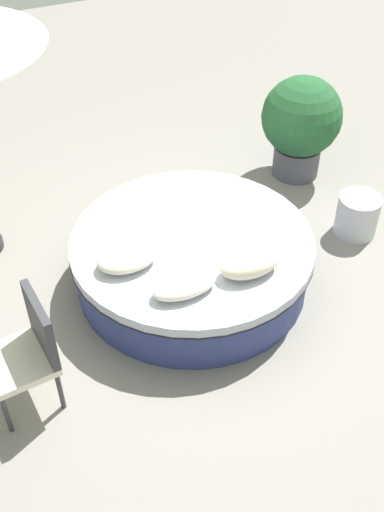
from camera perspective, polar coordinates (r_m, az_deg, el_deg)
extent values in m
plane|color=gray|center=(5.89, 0.00, -2.32)|extent=(16.00, 16.00, 0.00)
cylinder|color=navy|center=(5.74, 0.00, -0.77)|extent=(2.16, 2.16, 0.43)
cylinder|color=black|center=(5.60, 0.00, 0.86)|extent=(2.24, 2.24, 0.02)
cylinder|color=#B2B7C6|center=(5.57, 0.00, 1.25)|extent=(2.23, 2.23, 0.10)
ellipsoid|color=beige|center=(5.24, -6.09, -0.14)|extent=(0.53, 0.37, 0.16)
ellipsoid|color=silver|center=(4.97, -0.70, -2.72)|extent=(0.56, 0.29, 0.15)
ellipsoid|color=beige|center=(5.15, 5.44, -0.65)|extent=(0.55, 0.32, 0.21)
cylinder|color=#333338|center=(4.85, -16.93, -13.91)|extent=(0.04, 0.04, 0.42)
cylinder|color=#333338|center=(4.88, -12.20, -12.16)|extent=(0.04, 0.04, 0.42)
cylinder|color=#333338|center=(5.16, -13.93, -8.66)|extent=(0.04, 0.04, 0.42)
cube|color=silver|center=(4.82, -15.88, -9.46)|extent=(0.54, 0.56, 0.06)
cube|color=#333338|center=(4.63, -13.94, -6.30)|extent=(0.10, 0.52, 0.50)
cylinder|color=#4C4C51|center=(7.37, 9.69, 8.84)|extent=(0.54, 0.54, 0.36)
sphere|color=#23562D|center=(7.09, 10.21, 12.68)|extent=(0.90, 0.90, 0.90)
cylinder|color=#B7B7BC|center=(6.55, 15.17, 3.68)|extent=(0.43, 0.43, 0.43)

